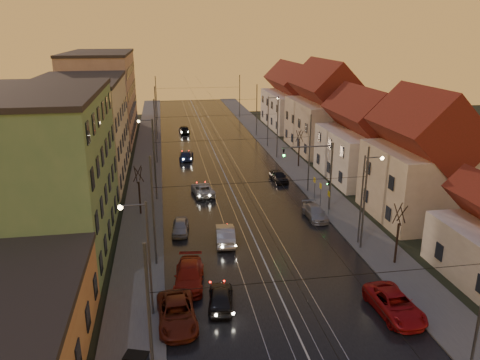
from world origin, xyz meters
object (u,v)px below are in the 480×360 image
driving_car_2 (203,189)px  driving_car_1 (225,235)px  parked_left_2 (189,275)px  parked_right_2 (279,176)px  street_lamp_2 (151,145)px  street_lamp_3 (270,116)px  driving_car_4 (184,130)px  parked_left_1 (177,313)px  parked_left_3 (180,227)px  parked_right_1 (315,212)px  driving_car_0 (221,297)px  street_lamp_1 (366,191)px  parked_right_0 (395,304)px  traffic_light_mast (322,168)px  street_lamp_0 (144,248)px  driving_car_3 (186,155)px

driving_car_2 → driving_car_1: bearing=87.4°
parked_left_2 → parked_right_2: bearing=67.8°
street_lamp_2 → parked_right_2: street_lamp_2 is taller
street_lamp_3 → driving_car_4: 18.34m
parked_left_1 → parked_left_3: size_ratio=1.42×
street_lamp_2 → parked_right_1: street_lamp_2 is taller
driving_car_0 → parked_right_1: driving_car_0 is taller
parked_left_2 → parked_right_1: (13.11, 10.63, -0.11)m
street_lamp_1 → driving_car_2: size_ratio=1.72×
street_lamp_3 → street_lamp_2: bearing=-138.7°
driving_car_0 → parked_right_0: 11.48m
driving_car_0 → parked_right_1: 17.81m
driving_car_4 → traffic_light_mast: bearing=102.7°
street_lamp_3 → driving_car_2: (-12.57, -21.01, -4.24)m
street_lamp_1 → parked_right_2: bearing=98.9°
street_lamp_0 → driving_car_4: bearing=84.6°
driving_car_2 → parked_left_3: (-2.97, -10.13, -0.03)m
parked_left_1 → driving_car_0: bearing=23.3°
parked_left_1 → parked_right_0: (14.14, -1.33, 0.00)m
parked_right_1 → parked_right_2: size_ratio=1.10×
street_lamp_3 → parked_left_1: size_ratio=1.54×
parked_left_1 → street_lamp_3: bearing=67.7°
driving_car_2 → driving_car_4: bearing=-95.7°
driving_car_2 → street_lamp_2: bearing=-48.0°
traffic_light_mast → driving_car_0: 20.28m
parked_left_1 → parked_right_2: 30.57m
street_lamp_1 → parked_left_2: (-15.30, -4.44, -4.15)m
driving_car_4 → parked_left_3: 43.53m
driving_car_2 → parked_right_0: size_ratio=0.89×
street_lamp_3 → driving_car_2: street_lamp_3 is taller
parked_left_2 → parked_right_0: size_ratio=0.98×
traffic_light_mast → driving_car_1: traffic_light_mast is taller
driving_car_3 → parked_left_1: parked_left_1 is taller
driving_car_3 → street_lamp_1: bearing=121.3°
driving_car_1 → driving_car_4: bearing=-83.6°
street_lamp_0 → parked_right_0: 16.69m
street_lamp_1 → driving_car_2: bearing=130.0°
parked_left_1 → street_lamp_1: bearing=26.7°
driving_car_2 → parked_left_3: 10.55m
traffic_light_mast → parked_right_1: traffic_light_mast is taller
driving_car_1 → parked_left_2: driving_car_1 is taller
driving_car_2 → street_lamp_3: bearing=-127.3°
street_lamp_0 → parked_right_1: (16.01, 14.19, -4.26)m
parked_right_2 → street_lamp_2: bearing=168.4°
driving_car_2 → parked_right_2: size_ratio=1.19×
street_lamp_2 → driving_car_1: (6.48, -17.82, -4.13)m
parked_left_2 → parked_right_1: parked_left_2 is taller
traffic_light_mast → parked_right_1: 4.50m
street_lamp_3 → driving_car_1: (-11.73, -33.82, -4.13)m
street_lamp_0 → street_lamp_2: 28.00m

